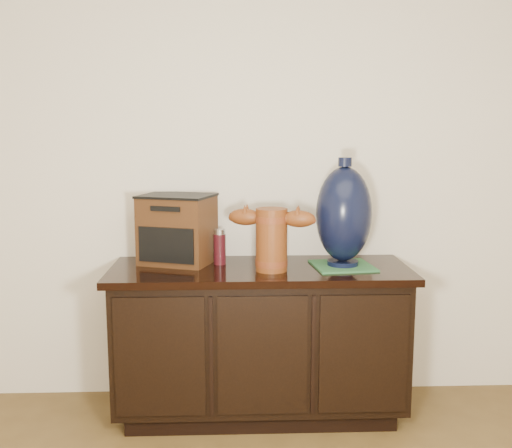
{
  "coord_description": "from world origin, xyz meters",
  "views": [
    {
      "loc": [
        -0.13,
        -0.62,
        1.42
      ],
      "look_at": [
        -0.02,
        2.18,
        0.98
      ],
      "focal_mm": 42.0,
      "sensor_mm": 36.0,
      "label": 1
    }
  ],
  "objects_px": {
    "spray_can": "(220,247)",
    "lamp_base": "(344,215)",
    "sideboard": "(260,339)",
    "terracotta_vessel": "(272,236)",
    "tv_radio": "(177,229)"
  },
  "relations": [
    {
      "from": "lamp_base",
      "to": "spray_can",
      "type": "height_order",
      "value": "lamp_base"
    },
    {
      "from": "sideboard",
      "to": "spray_can",
      "type": "height_order",
      "value": "spray_can"
    },
    {
      "from": "tv_radio",
      "to": "spray_can",
      "type": "relative_size",
      "value": 2.34
    },
    {
      "from": "terracotta_vessel",
      "to": "lamp_base",
      "type": "distance_m",
      "value": 0.37
    },
    {
      "from": "lamp_base",
      "to": "spray_can",
      "type": "bearing_deg",
      "value": 172.42
    },
    {
      "from": "spray_can",
      "to": "lamp_base",
      "type": "bearing_deg",
      "value": -7.58
    },
    {
      "from": "sideboard",
      "to": "tv_radio",
      "type": "height_order",
      "value": "tv_radio"
    },
    {
      "from": "tv_radio",
      "to": "terracotta_vessel",
      "type": "bearing_deg",
      "value": -3.4
    },
    {
      "from": "tv_radio",
      "to": "spray_can",
      "type": "bearing_deg",
      "value": 8.16
    },
    {
      "from": "tv_radio",
      "to": "lamp_base",
      "type": "xyz_separation_m",
      "value": [
        0.82,
        -0.12,
        0.09
      ]
    },
    {
      "from": "tv_radio",
      "to": "lamp_base",
      "type": "bearing_deg",
      "value": 10.58
    },
    {
      "from": "terracotta_vessel",
      "to": "spray_can",
      "type": "xyz_separation_m",
      "value": [
        -0.25,
        0.15,
        -0.08
      ]
    },
    {
      "from": "sideboard",
      "to": "terracotta_vessel",
      "type": "distance_m",
      "value": 0.54
    },
    {
      "from": "sideboard",
      "to": "spray_can",
      "type": "relative_size",
      "value": 8.23
    },
    {
      "from": "sideboard",
      "to": "terracotta_vessel",
      "type": "bearing_deg",
      "value": -53.17
    }
  ]
}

